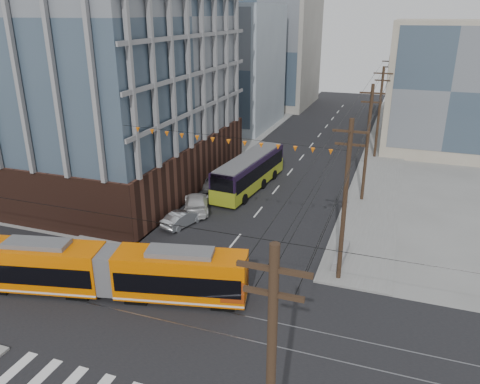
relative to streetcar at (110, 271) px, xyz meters
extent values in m
plane|color=slate|center=(4.89, -4.39, -1.67)|extent=(160.00, 160.00, 0.00)
cube|color=#381E16|center=(-17.11, 18.61, 12.63)|extent=(30.00, 25.00, 28.60)
cube|color=#8C99A5|center=(-12.11, 47.61, 7.33)|extent=(18.00, 16.00, 18.00)
cube|color=gray|center=(20.89, 43.61, 6.33)|extent=(14.00, 14.00, 16.00)
cube|color=gray|center=(-9.11, 67.61, 8.33)|extent=(16.00, 18.00, 20.00)
cube|color=#8C99A5|center=(22.89, 63.61, 5.33)|extent=(16.00, 16.00, 14.00)
cylinder|color=black|center=(13.39, 51.61, 3.83)|extent=(0.30, 0.30, 11.00)
imported|color=#9DA3A9|center=(-0.27, 10.80, -1.00)|extent=(2.50, 4.27, 1.33)
imported|color=silver|center=(-0.46, 14.04, -0.90)|extent=(4.08, 5.72, 1.54)
imported|color=slate|center=(-1.15, 20.07, -1.01)|extent=(3.60, 5.22, 1.32)
cube|color=gray|center=(13.19, 9.18, -1.27)|extent=(1.07, 4.01, 0.79)
camera|label=1|loc=(16.29, -21.37, 15.20)|focal=35.00mm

